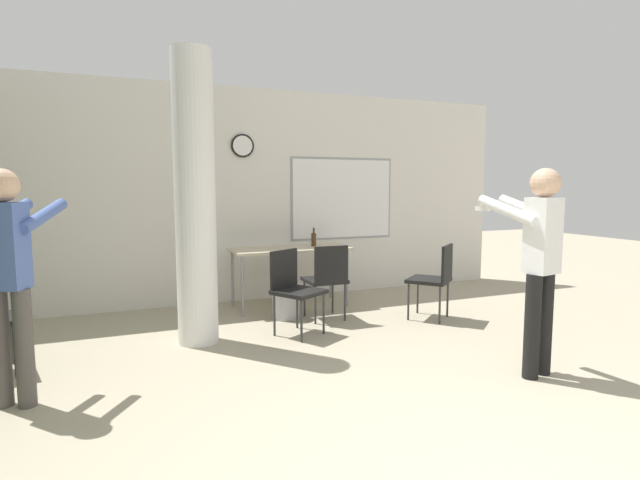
{
  "coord_description": "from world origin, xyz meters",
  "views": [
    {
      "loc": [
        -1.56,
        -1.46,
        1.53
      ],
      "look_at": [
        0.15,
        2.65,
        1.05
      ],
      "focal_mm": 28.0,
      "sensor_mm": 36.0,
      "label": 1
    }
  ],
  "objects": [
    {
      "name": "person_watching_back",
      "position": [
        -2.23,
        2.46,
        0.97
      ],
      "size": [
        0.54,
        0.66,
        1.65
      ],
      "color": "#514C47",
      "rests_on": "ground_plane"
    },
    {
      "name": "bottle_on_table",
      "position": [
        0.83,
        4.49,
        0.85
      ],
      "size": [
        0.06,
        0.06,
        0.24
      ],
      "color": "#4C3319",
      "rests_on": "folding_table"
    },
    {
      "name": "person_playing_side",
      "position": [
        1.55,
        1.49,
        0.98
      ],
      "size": [
        0.45,
        0.65,
        1.67
      ],
      "color": "black",
      "rests_on": "ground_plane"
    },
    {
      "name": "folding_table",
      "position": [
        0.49,
        4.45,
        0.69
      ],
      "size": [
        1.48,
        0.64,
        0.75
      ],
      "color": "beige",
      "rests_on": "ground_plane"
    },
    {
      "name": "chair_mid_room",
      "position": [
        1.82,
        3.22,
        0.51
      ],
      "size": [
        0.62,
        0.62,
        0.87
      ],
      "color": "black",
      "rests_on": "ground_plane"
    },
    {
      "name": "chair_table_right",
      "position": [
        0.66,
        3.67,
        0.51
      ],
      "size": [
        0.45,
        0.45,
        0.87
      ],
      "color": "black",
      "rests_on": "ground_plane"
    },
    {
      "name": "wall_back",
      "position": [
        0.03,
        5.06,
        1.4
      ],
      "size": [
        8.0,
        0.15,
        2.8
      ],
      "color": "silver",
      "rests_on": "ground_plane"
    },
    {
      "name": "chair_table_front",
      "position": [
        0.13,
        3.31,
        0.51
      ],
      "size": [
        0.6,
        0.6,
        0.87
      ],
      "color": "black",
      "rests_on": "ground_plane"
    },
    {
      "name": "waste_bin",
      "position": [
        0.26,
        3.93,
        0.19
      ],
      "size": [
        0.32,
        0.32,
        0.38
      ],
      "color": "#B2B2B7",
      "rests_on": "ground_plane"
    },
    {
      "name": "support_pillar",
      "position": [
        -0.83,
        3.4,
        1.4
      ],
      "size": [
        0.39,
        0.39,
        2.8
      ],
      "color": "white",
      "rests_on": "ground_plane"
    }
  ]
}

